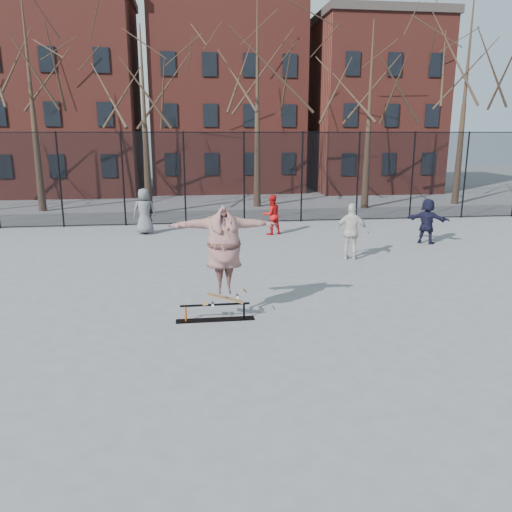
{
  "coord_description": "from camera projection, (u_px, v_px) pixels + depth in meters",
  "views": [
    {
      "loc": [
        -1.2,
        -9.0,
        3.92
      ],
      "look_at": [
        0.2,
        1.5,
        1.3
      ],
      "focal_mm": 35.0,
      "sensor_mm": 36.0,
      "label": 1
    }
  ],
  "objects": [
    {
      "name": "ground",
      "position": [
        256.0,
        339.0,
        9.76
      ],
      "size": [
        100.0,
        100.0,
        0.0
      ],
      "primitive_type": "plane",
      "color": "slate"
    },
    {
      "name": "skate_rail",
      "position": [
        215.0,
        314.0,
        10.72
      ],
      "size": [
        1.69,
        0.26,
        0.37
      ],
      "color": "black",
      "rests_on": "ground"
    },
    {
      "name": "skateboard",
      "position": [
        225.0,
        301.0,
        10.68
      ],
      "size": [
        0.86,
        0.2,
        0.1
      ],
      "primitive_type": null,
      "color": "brown",
      "rests_on": "skate_rail"
    },
    {
      "name": "skater",
      "position": [
        224.0,
        256.0,
        10.45
      ],
      "size": [
        2.3,
        0.64,
        1.87
      ],
      "primitive_type": "imported",
      "rotation": [
        0.0,
        0.0,
        -0.01
      ],
      "color": "#68378B",
      "rests_on": "skateboard"
    },
    {
      "name": "bystander_grey",
      "position": [
        144.0,
        211.0,
        19.73
      ],
      "size": [
        0.92,
        0.62,
        1.82
      ],
      "primitive_type": "imported",
      "rotation": [
        0.0,
        0.0,
        3.19
      ],
      "color": "#5B5A5F",
      "rests_on": "ground"
    },
    {
      "name": "bystander_black",
      "position": [
        145.0,
        214.0,
        19.84
      ],
      "size": [
        0.59,
        0.39,
        1.59
      ],
      "primitive_type": "imported",
      "rotation": [
        0.0,
        0.0,
        3.12
      ],
      "color": "black",
      "rests_on": "ground"
    },
    {
      "name": "bystander_red",
      "position": [
        272.0,
        215.0,
        19.69
      ],
      "size": [
        0.91,
        0.81,
        1.57
      ],
      "primitive_type": "imported",
      "rotation": [
        0.0,
        0.0,
        3.47
      ],
      "color": "red",
      "rests_on": "ground"
    },
    {
      "name": "bystander_white",
      "position": [
        352.0,
        232.0,
        15.74
      ],
      "size": [
        1.14,
        0.79,
        1.79
      ],
      "primitive_type": "imported",
      "rotation": [
        0.0,
        0.0,
        2.76
      ],
      "color": "beige",
      "rests_on": "ground"
    },
    {
      "name": "bystander_navy",
      "position": [
        427.0,
        221.0,
        18.06
      ],
      "size": [
        1.5,
        1.32,
        1.65
      ],
      "primitive_type": "imported",
      "rotation": [
        0.0,
        0.0,
        2.48
      ],
      "color": "black",
      "rests_on": "ground"
    },
    {
      "name": "fence",
      "position": [
        216.0,
        177.0,
        21.77
      ],
      "size": [
        34.03,
        0.07,
        4.0
      ],
      "color": "black",
      "rests_on": "ground"
    },
    {
      "name": "tree_row",
      "position": [
        205.0,
        61.0,
        24.47
      ],
      "size": [
        33.66,
        7.46,
        10.67
      ],
      "color": "black",
      "rests_on": "ground"
    },
    {
      "name": "rowhouses",
      "position": [
        216.0,
        100.0,
        33.42
      ],
      "size": [
        29.0,
        7.0,
        13.0
      ],
      "color": "maroon",
      "rests_on": "ground"
    }
  ]
}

